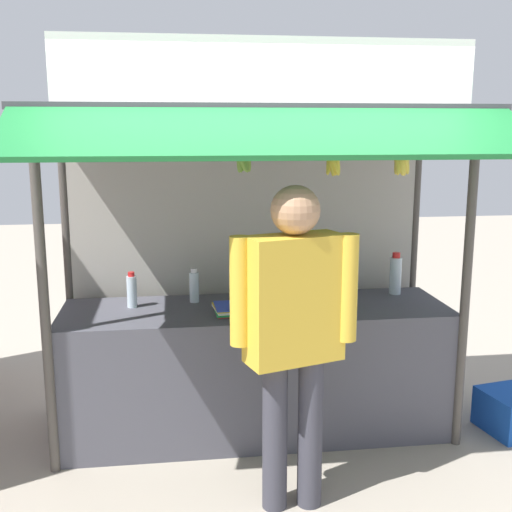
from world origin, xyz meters
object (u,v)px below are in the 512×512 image
Objects in this scene: water_bottle_back_right at (352,277)px; water_bottle_mid_left at (281,286)px; magazine_stack_front_left at (322,304)px; water_bottle_mid_right at (194,286)px; water_bottle_far_left at (132,291)px; water_bottle_rear_center at (395,275)px; vendor_person at (294,320)px; banana_bunch_inner_left at (402,162)px; banana_bunch_inner_right at (243,159)px; magazine_stack_back_left at (228,309)px; banana_bunch_leftmost at (334,162)px.

water_bottle_back_right is 0.54m from water_bottle_mid_left.
magazine_stack_front_left is at bearing -34.88° from water_bottle_mid_left.
water_bottle_far_left is (-0.42, -0.07, 0.00)m from water_bottle_mid_right.
magazine_stack_front_left is (1.24, -0.23, -0.07)m from water_bottle_far_left.
vendor_person is (-0.96, -1.14, 0.05)m from water_bottle_rear_center.
banana_bunch_inner_left is (0.62, -0.53, 0.86)m from water_bottle_mid_left.
magazine_stack_front_left is at bearing -151.71° from water_bottle_rear_center.
magazine_stack_front_left is at bearing -10.41° from water_bottle_far_left.
banana_bunch_inner_right is (-1.18, -0.70, 0.87)m from water_bottle_rear_center.
water_bottle_far_left is 1.37m from vendor_person.
water_bottle_back_right reaches higher than magazine_stack_front_left.
water_bottle_back_right is 1.12× the size of water_bottle_mid_left.
magazine_stack_back_left is (0.62, -0.22, -0.09)m from water_bottle_far_left.
banana_bunch_leftmost is 0.41m from banana_bunch_inner_left.
water_bottle_far_left is 1.27m from magazine_stack_front_left.
water_bottle_far_left is at bearing 153.91° from banana_bunch_leftmost.
banana_bunch_inner_left is (0.09, -0.65, 0.84)m from water_bottle_back_right.
banana_bunch_leftmost reaches higher than magazine_stack_front_left.
water_bottle_far_left reaches higher than water_bottle_mid_right.
banana_bunch_inner_right and banana_bunch_inner_left have the same top height.
banana_bunch_leftmost is (0.58, -0.37, 0.96)m from magazine_stack_back_left.
banana_bunch_inner_right is at bearing -40.73° from water_bottle_far_left.
vendor_person is at bearing -95.77° from water_bottle_mid_left.
water_bottle_mid_left is 0.42m from magazine_stack_back_left.
water_bottle_rear_center is 1.62m from banana_bunch_inner_right.
banana_bunch_leftmost reaches higher than water_bottle_mid_right.
banana_bunch_inner_left is 1.16m from vendor_person.
magazine_stack_front_left is 1.17m from banana_bunch_inner_right.
water_bottle_rear_center is 0.95× the size of magazine_stack_front_left.
banana_bunch_inner_right is at bearing -67.91° from water_bottle_mid_right.
vendor_person reaches higher than magazine_stack_front_left.
water_bottle_back_right is at bearing -137.37° from vendor_person.
magazine_stack_front_left is at bearing 33.05° from banana_bunch_inner_right.
water_bottle_back_right is (1.53, 0.06, 0.03)m from water_bottle_far_left.
water_bottle_mid_right is at bearing 150.97° from banana_bunch_inner_left.
water_bottle_mid_right is at bearing 10.01° from water_bottle_far_left.
vendor_person is at bearing -66.48° from water_bottle_mid_right.
water_bottle_rear_center is 1.10× the size of banana_bunch_leftmost.
water_bottle_mid_right is at bearing 179.13° from water_bottle_back_right.
water_bottle_back_right is (1.11, -0.02, 0.03)m from water_bottle_mid_right.
vendor_person is (-0.10, -0.98, 0.06)m from water_bottle_mid_left.
magazine_stack_back_left is (-1.24, -0.32, -0.12)m from water_bottle_rear_center.
banana_bunch_leftmost is 0.96m from vendor_person.
water_bottle_mid_left is 0.98m from vendor_person.
water_bottle_back_right reaches higher than water_bottle_mid_left.
banana_bunch_inner_left is at bearing -40.91° from water_bottle_mid_left.
water_bottle_mid_left reaches higher than magazine_stack_back_left.
water_bottle_back_right is 1.06m from banana_bunch_inner_left.
banana_bunch_leftmost and banana_bunch_inner_left have the same top height.
banana_bunch_inner_right reaches higher than vendor_person.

